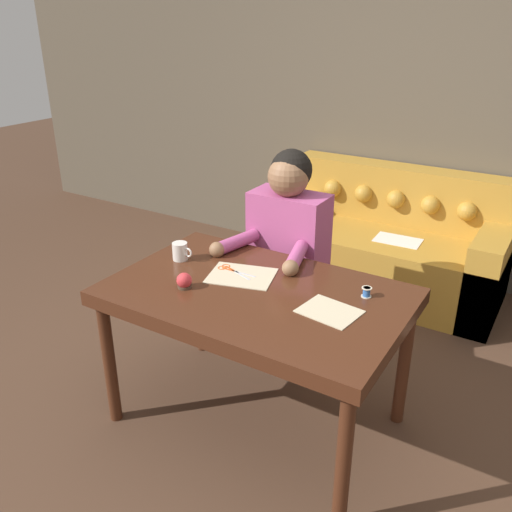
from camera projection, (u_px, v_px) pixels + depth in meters
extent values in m
plane|color=#4C3323|center=(270.00, 431.00, 2.64)|extent=(16.00, 16.00, 0.00)
cube|color=brown|center=(428.00, 101.00, 3.79)|extent=(8.00, 0.06, 2.60)
cube|color=#472314|center=(256.00, 297.00, 2.44)|extent=(1.33, 0.85, 0.07)
cylinder|color=#472314|center=(109.00, 363.00, 2.59)|extent=(0.06, 0.06, 0.66)
cylinder|color=#472314|center=(343.00, 463.00, 2.02)|extent=(0.06, 0.06, 0.66)
cylinder|color=#472314|center=(201.00, 301.00, 3.16)|extent=(0.06, 0.06, 0.66)
cylinder|color=#472314|center=(404.00, 365.00, 2.58)|extent=(0.06, 0.06, 0.66)
cube|color=#B7842D|center=(383.00, 261.00, 3.93)|extent=(1.63, 0.77, 0.44)
cube|color=#B7842D|center=(402.00, 195.00, 3.97)|extent=(1.63, 0.22, 0.42)
cube|color=#B7842D|center=(296.00, 232.00, 4.24)|extent=(0.20, 0.77, 0.60)
cube|color=#B7842D|center=(489.00, 274.00, 3.56)|extent=(0.20, 0.77, 0.60)
sphere|color=#B7842D|center=(333.00, 189.00, 4.10)|extent=(0.13, 0.13, 0.13)
sphere|color=#B7842D|center=(363.00, 194.00, 3.98)|extent=(0.13, 0.13, 0.13)
sphere|color=#B7842D|center=(396.00, 199.00, 3.87)|extent=(0.13, 0.13, 0.13)
sphere|color=#B7842D|center=(430.00, 205.00, 3.75)|extent=(0.13, 0.13, 0.13)
sphere|color=#B7842D|center=(467.00, 211.00, 3.63)|extent=(0.13, 0.13, 0.13)
cube|color=white|center=(398.00, 240.00, 3.71)|extent=(0.32, 0.21, 0.00)
cylinder|color=#33281E|center=(286.00, 319.00, 3.17)|extent=(0.28, 0.28, 0.45)
cube|color=#B24C84|center=(288.00, 241.00, 2.97)|extent=(0.42, 0.22, 0.54)
sphere|color=#896042|center=(288.00, 177.00, 2.80)|extent=(0.22, 0.22, 0.22)
sphere|color=black|center=(291.00, 170.00, 2.82)|extent=(0.22, 0.22, 0.22)
cylinder|color=#B24C84|center=(236.00, 242.00, 2.84)|extent=(0.13, 0.29, 0.07)
sphere|color=#896042|center=(217.00, 250.00, 2.75)|extent=(0.08, 0.08, 0.08)
cylinder|color=#B24C84|center=(296.00, 257.00, 2.67)|extent=(0.14, 0.29, 0.07)
sphere|color=#896042|center=(290.00, 268.00, 2.55)|extent=(0.08, 0.08, 0.08)
cube|color=beige|center=(241.00, 276.00, 2.55)|extent=(0.36, 0.31, 0.00)
cube|color=beige|center=(329.00, 311.00, 2.25)|extent=(0.26, 0.22, 0.00)
cube|color=silver|center=(245.00, 274.00, 2.56)|extent=(0.12, 0.01, 0.00)
cube|color=#D1511E|center=(229.00, 270.00, 2.61)|extent=(0.08, 0.01, 0.00)
torus|color=#D1511E|center=(222.00, 268.00, 2.63)|extent=(0.04, 0.04, 0.01)
cube|color=silver|center=(242.00, 276.00, 2.55)|extent=(0.11, 0.05, 0.00)
cube|color=#D1511E|center=(230.00, 269.00, 2.62)|extent=(0.07, 0.04, 0.00)
torus|color=#D1511E|center=(226.00, 266.00, 2.65)|extent=(0.04, 0.04, 0.01)
cylinder|color=silver|center=(235.00, 272.00, 2.59)|extent=(0.01, 0.01, 0.01)
cylinder|color=silver|center=(180.00, 251.00, 2.71)|extent=(0.08, 0.08, 0.09)
torus|color=silver|center=(188.00, 253.00, 2.68)|extent=(0.05, 0.01, 0.05)
cylinder|color=#3366B2|center=(367.00, 292.00, 2.36)|extent=(0.03, 0.03, 0.04)
cylinder|color=beige|center=(367.00, 288.00, 2.35)|extent=(0.04, 0.04, 0.00)
cylinder|color=beige|center=(366.00, 296.00, 2.37)|extent=(0.04, 0.04, 0.00)
cylinder|color=#4C3828|center=(185.00, 286.00, 2.44)|extent=(0.06, 0.06, 0.01)
sphere|color=red|center=(184.00, 280.00, 2.43)|extent=(0.07, 0.07, 0.07)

